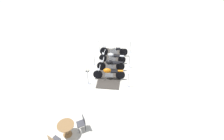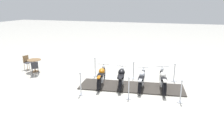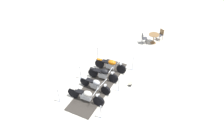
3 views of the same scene
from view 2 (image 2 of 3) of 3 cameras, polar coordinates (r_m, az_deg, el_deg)
The scene contains 16 objects.
ground_plane at distance 10.95m, azimuth 5.28°, elevation -4.72°, with size 80.00×80.00×0.00m, color beige.
display_platform at distance 10.94m, azimuth 5.28°, elevation -4.61°, with size 5.38×1.56×0.05m, color #38332D.
motorcycle_cream at distance 10.80m, azimuth 13.79°, elevation -2.67°, with size 2.32×0.71×1.00m.
motorcycle_chrome at distance 10.78m, azimuth 8.18°, elevation -2.52°, with size 2.14×0.71×0.90m.
motorcycle_black at distance 10.84m, azimuth 2.57°, elevation -1.97°, with size 2.06×0.68×0.95m.
motorcycle_copper at distance 11.03m, azimuth -2.89°, elevation -1.62°, with size 2.22×0.71×0.97m.
stanchion_right_rear at distance 12.44m, azimuth -4.64°, elevation 0.08°, with size 0.29×0.29×1.15m.
stanchion_left_front at distance 9.64m, azimuth 18.33°, elevation -6.46°, with size 0.30×0.30×1.05m.
stanchion_right_front at distance 12.18m, azimuth 16.67°, elevation -1.58°, with size 0.36×0.36×1.02m.
stanchion_right_mid at distance 12.09m, azimuth 5.90°, elevation -0.73°, with size 0.28×0.28×1.01m.
stanchion_left_rear at distance 9.99m, azimuth -8.57°, elevation -4.56°, with size 0.29×0.29×1.13m.
stanchion_left_mid at distance 9.57m, azimuth 4.60°, elevation -6.00°, with size 0.34×0.34×1.04m.
info_placard at distance 12.65m, azimuth 2.31°, elevation -1.19°, with size 0.29×0.34×0.22m.
cafe_table at distance 14.13m, azimuth -20.55°, elevation 1.92°, with size 0.85×0.85×0.79m.
cafe_chair_near_table at distance 13.36m, azimuth -20.43°, elevation 0.72°, with size 0.56×0.56×0.88m.
cafe_chair_across_table at distance 14.82m, azimuth -22.30°, elevation 2.16°, with size 0.51×0.51×0.93m.
Camera 2 is at (-9.91, -2.09, 4.14)m, focal length 33.31 mm.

